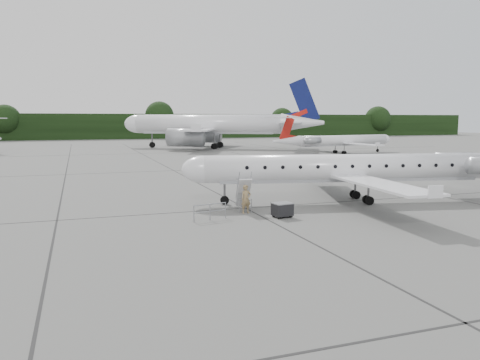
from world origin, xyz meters
name	(u,v)px	position (x,y,z in m)	size (l,w,h in m)	color
ground	(378,219)	(0.00, 0.00, 0.00)	(320.00, 320.00, 0.00)	slate
treeline	(134,126)	(0.00, 130.00, 4.00)	(260.00, 4.00, 8.00)	black
main_regional_jet	(350,154)	(1.75, 6.10, 3.59)	(27.97, 20.14, 7.17)	white
airstair	(244,194)	(-6.82, 5.72, 1.12)	(0.85, 2.19, 2.25)	white
passenger	(246,199)	(-7.07, 4.50, 0.95)	(0.69, 0.45, 1.90)	olive
safety_railing	(210,212)	(-9.90, 3.20, 0.50)	(2.20, 0.08, 1.00)	gray
baggage_cart	(282,210)	(-5.34, 2.53, 0.50)	(1.15, 0.93, 1.00)	black
bg_narrowbody	(208,115)	(9.20, 73.27, 7.21)	(40.17, 28.93, 14.42)	white
bg_regional_right	(344,135)	(28.47, 50.25, 3.33)	(25.36, 18.26, 6.65)	white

